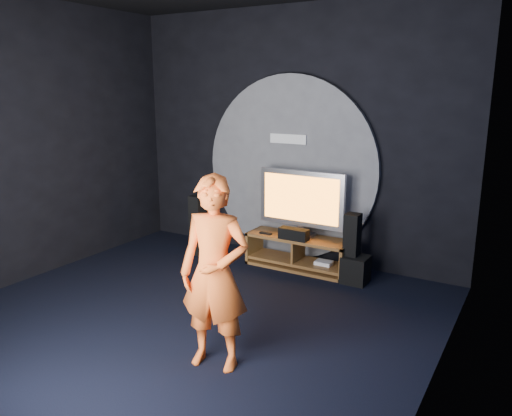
{
  "coord_description": "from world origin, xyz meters",
  "views": [
    {
      "loc": [
        3.13,
        -3.8,
        2.43
      ],
      "look_at": [
        0.27,
        1.05,
        1.05
      ],
      "focal_mm": 35.0,
      "sensor_mm": 36.0,
      "label": 1
    }
  ],
  "objects": [
    {
      "name": "floor",
      "position": [
        0.0,
        0.0,
        0.0
      ],
      "size": [
        5.0,
        5.0,
        0.0
      ],
      "primitive_type": "plane",
      "color": "black",
      "rests_on": "ground"
    },
    {
      "name": "center_speaker",
      "position": [
        0.35,
        1.9,
        0.53
      ],
      "size": [
        0.4,
        0.15,
        0.15
      ],
      "primitive_type": "cube",
      "color": "black",
      "rests_on": "media_console"
    },
    {
      "name": "subwoofer",
      "position": [
        1.2,
        1.96,
        0.17
      ],
      "size": [
        0.32,
        0.32,
        0.35
      ],
      "primitive_type": "cube",
      "color": "black",
      "rests_on": "ground"
    },
    {
      "name": "wall_disc_panel",
      "position": [
        0.0,
        2.44,
        1.3
      ],
      "size": [
        2.6,
        0.11,
        2.6
      ],
      "color": "#515156",
      "rests_on": "ground"
    },
    {
      "name": "tower_speaker_right",
      "position": [
        1.13,
        1.98,
        0.44
      ],
      "size": [
        0.18,
        0.2,
        0.89
      ],
      "primitive_type": "cube",
      "color": "black",
      "rests_on": "ground"
    },
    {
      "name": "player",
      "position": [
        0.78,
        -0.52,
        0.86
      ],
      "size": [
        0.7,
        0.53,
        1.72
      ],
      "primitive_type": "imported",
      "rotation": [
        0.0,
        0.0,
        0.21
      ],
      "color": "orange",
      "rests_on": "ground"
    },
    {
      "name": "remote",
      "position": [
        -0.09,
        1.93,
        0.46
      ],
      "size": [
        0.18,
        0.05,
        0.02
      ],
      "primitive_type": "cube",
      "color": "black",
      "rests_on": "media_console"
    },
    {
      "name": "right_wall",
      "position": [
        2.5,
        0.0,
        1.75
      ],
      "size": [
        0.04,
        5.0,
        3.5
      ],
      "primitive_type": "cube",
      "color": "black",
      "rests_on": "ground"
    },
    {
      "name": "back_wall",
      "position": [
        0.0,
        2.5,
        1.75
      ],
      "size": [
        5.0,
        0.04,
        3.5
      ],
      "primitive_type": "cube",
      "color": "black",
      "rests_on": "ground"
    },
    {
      "name": "media_console",
      "position": [
        0.36,
        2.05,
        0.19
      ],
      "size": [
        1.43,
        0.45,
        0.45
      ],
      "color": "olive",
      "rests_on": "ground"
    },
    {
      "name": "tv",
      "position": [
        0.35,
        2.12,
        0.94
      ],
      "size": [
        1.22,
        0.22,
        0.89
      ],
      "color": "#AAAAB1",
      "rests_on": "media_console"
    },
    {
      "name": "left_wall",
      "position": [
        -2.5,
        0.0,
        1.75
      ],
      "size": [
        0.04,
        5.0,
        3.5
      ],
      "primitive_type": "cube",
      "color": "black",
      "rests_on": "ground"
    },
    {
      "name": "tower_speaker_left",
      "position": [
        -1.19,
        1.84,
        0.44
      ],
      "size": [
        0.18,
        0.2,
        0.89
      ],
      "primitive_type": "cube",
      "color": "black",
      "rests_on": "ground"
    }
  ]
}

